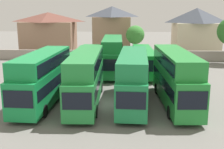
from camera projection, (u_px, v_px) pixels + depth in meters
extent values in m
plane|color=slate|center=(117.00, 66.00, 44.19)|extent=(140.00, 140.00, 0.00)
cube|color=gray|center=(118.00, 56.00, 48.95)|extent=(56.00, 0.50, 1.80)
cube|color=#158C42|center=(43.00, 85.00, 26.34)|extent=(3.10, 11.11, 2.99)
cube|color=black|center=(18.00, 99.00, 20.91)|extent=(2.27, 0.19, 1.34)
cube|color=black|center=(43.00, 81.00, 26.26)|extent=(3.10, 10.24, 0.94)
cube|color=#158C42|center=(43.00, 61.00, 26.11)|extent=(3.02, 10.56, 1.45)
cube|color=black|center=(43.00, 61.00, 26.11)|extent=(3.09, 10.02, 1.02)
cylinder|color=black|center=(44.00, 111.00, 23.22)|extent=(0.35, 1.11, 1.10)
cylinder|color=black|center=(16.00, 110.00, 23.44)|extent=(0.35, 1.11, 1.10)
cylinder|color=black|center=(65.00, 89.00, 29.84)|extent=(0.35, 1.11, 1.10)
cylinder|color=black|center=(43.00, 88.00, 30.06)|extent=(0.35, 1.11, 1.10)
cube|color=#21853A|center=(86.00, 85.00, 26.53)|extent=(2.78, 12.01, 2.91)
cube|color=black|center=(77.00, 101.00, 20.61)|extent=(2.19, 0.13, 1.31)
cube|color=black|center=(86.00, 81.00, 26.45)|extent=(2.79, 11.06, 0.92)
cube|color=#21853A|center=(86.00, 61.00, 26.32)|extent=(2.71, 11.41, 1.54)
cube|color=black|center=(86.00, 61.00, 26.32)|extent=(2.79, 10.82, 1.07)
cylinder|color=black|center=(95.00, 111.00, 23.18)|extent=(0.33, 1.11, 1.10)
cylinder|color=black|center=(68.00, 111.00, 23.23)|extent=(0.33, 1.11, 1.10)
cylinder|color=black|center=(101.00, 87.00, 30.40)|extent=(0.33, 1.11, 1.10)
cylinder|color=black|center=(80.00, 87.00, 30.45)|extent=(0.33, 1.11, 1.10)
cube|color=#1A7D42|center=(133.00, 85.00, 26.30)|extent=(3.06, 11.48, 2.94)
cube|color=black|center=(131.00, 101.00, 20.69)|extent=(2.21, 0.19, 1.32)
cube|color=black|center=(133.00, 81.00, 26.22)|extent=(3.05, 10.57, 0.93)
cube|color=#1A7D42|center=(133.00, 61.00, 26.08)|extent=(2.98, 10.91, 1.47)
cube|color=black|center=(133.00, 61.00, 26.08)|extent=(3.04, 10.34, 1.03)
cylinder|color=black|center=(146.00, 112.00, 23.06)|extent=(0.35, 1.11, 1.10)
cylinder|color=black|center=(117.00, 111.00, 23.28)|extent=(0.35, 1.11, 1.10)
cylinder|color=black|center=(144.00, 88.00, 29.90)|extent=(0.35, 1.11, 1.10)
cylinder|color=black|center=(123.00, 88.00, 30.11)|extent=(0.35, 1.11, 1.10)
cube|color=#228733|center=(175.00, 85.00, 26.10)|extent=(2.98, 11.55, 3.10)
cube|color=black|center=(193.00, 101.00, 20.42)|extent=(2.16, 0.18, 1.39)
cube|color=black|center=(175.00, 81.00, 26.02)|extent=(2.98, 10.63, 0.98)
cube|color=#228733|center=(176.00, 60.00, 25.87)|extent=(2.90, 10.97, 1.50)
cube|color=black|center=(176.00, 60.00, 25.87)|extent=(2.97, 10.41, 1.05)
cylinder|color=black|center=(198.00, 112.00, 22.95)|extent=(0.35, 1.11, 1.10)
cylinder|color=black|center=(170.00, 112.00, 22.95)|extent=(0.35, 1.11, 1.10)
cylinder|color=black|center=(178.00, 88.00, 29.87)|extent=(0.35, 1.11, 1.10)
cylinder|color=black|center=(157.00, 88.00, 29.87)|extent=(0.35, 1.11, 1.10)
cube|color=#1D893B|center=(85.00, 60.00, 39.12)|extent=(3.19, 10.96, 3.04)
cube|color=black|center=(76.00, 65.00, 33.78)|extent=(2.22, 0.22, 1.37)
cube|color=black|center=(85.00, 57.00, 39.04)|extent=(3.18, 10.10, 0.96)
cylinder|color=black|center=(89.00, 75.00, 36.05)|extent=(0.37, 1.12, 1.10)
cylinder|color=black|center=(71.00, 74.00, 36.29)|extent=(0.37, 1.12, 1.10)
cylinder|color=black|center=(98.00, 65.00, 42.54)|extent=(0.37, 1.12, 1.10)
cylinder|color=black|center=(82.00, 65.00, 42.79)|extent=(0.37, 1.12, 1.10)
cube|color=#1F853C|center=(113.00, 60.00, 38.85)|extent=(2.85, 11.19, 3.11)
cube|color=black|center=(111.00, 65.00, 33.33)|extent=(2.27, 0.13, 1.40)
cube|color=black|center=(113.00, 57.00, 38.77)|extent=(2.87, 10.30, 0.98)
cube|color=#1F853C|center=(113.00, 43.00, 38.61)|extent=(2.79, 10.63, 1.45)
cube|color=black|center=(113.00, 43.00, 38.61)|extent=(2.86, 10.08, 1.02)
cylinder|color=black|center=(121.00, 75.00, 35.77)|extent=(0.33, 1.11, 1.10)
cylinder|color=black|center=(103.00, 75.00, 35.83)|extent=(0.33, 1.11, 1.10)
cylinder|color=black|center=(121.00, 65.00, 42.49)|extent=(0.33, 1.11, 1.10)
cylinder|color=black|center=(105.00, 65.00, 42.55)|extent=(0.33, 1.11, 1.10)
cube|color=#178A33|center=(144.00, 60.00, 38.92)|extent=(2.79, 11.79, 3.02)
cube|color=black|center=(148.00, 66.00, 33.10)|extent=(2.19, 0.14, 1.36)
cube|color=black|center=(144.00, 58.00, 38.84)|extent=(2.80, 10.86, 0.95)
cylinder|color=black|center=(155.00, 76.00, 35.65)|extent=(0.33, 1.11, 1.10)
cylinder|color=black|center=(137.00, 76.00, 35.70)|extent=(0.33, 1.11, 1.10)
cylinder|color=black|center=(149.00, 65.00, 42.74)|extent=(0.33, 1.11, 1.10)
cylinder|color=black|center=(134.00, 65.00, 42.79)|extent=(0.33, 1.11, 1.10)
cube|color=#9E7A60|center=(49.00, 37.00, 57.63)|extent=(10.23, 7.25, 6.29)
pyramid|color=brown|center=(48.00, 17.00, 56.71)|extent=(10.74, 7.61, 1.85)
cube|color=#9E7A60|center=(112.00, 35.00, 56.83)|extent=(7.21, 7.34, 7.28)
pyramid|color=#3D424C|center=(112.00, 11.00, 55.79)|extent=(7.57, 7.71, 2.03)
cube|color=beige|center=(195.00, 38.00, 56.61)|extent=(8.48, 7.56, 6.15)
pyramid|color=#3D424C|center=(197.00, 15.00, 55.60)|extent=(8.90, 7.94, 2.84)
cylinder|color=brown|center=(135.00, 50.00, 51.09)|extent=(0.51, 0.51, 3.11)
sphere|color=#387F33|center=(135.00, 35.00, 50.48)|extent=(3.32, 3.32, 3.32)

